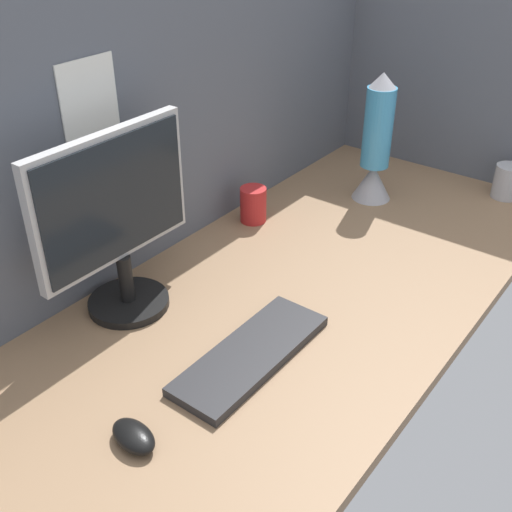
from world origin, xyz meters
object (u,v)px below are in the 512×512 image
Objects in this scene: mug_steel at (507,182)px; mug_red_plastic at (253,205)px; monitor at (116,218)px; lava_lamp at (376,148)px; mouse at (134,436)px; keyboard at (251,354)px.

mug_steel reaches higher than mug_red_plastic.
monitor is 4.12× the size of mug_red_plastic.
lava_lamp is at bearing 127.85° from mug_steel.
monitor is 45.69cm from mouse.
lava_lamp is (-24.52, 31.55, 10.64)cm from mug_steel.
mouse is 82.16cm from mug_red_plastic.
lava_lamp is at bearing -12.25° from monitor.
mouse is 0.26× the size of lava_lamp.
mug_steel is 76.47cm from mug_red_plastic.
mug_red_plastic is at bearing 1.80° from monitor.
mug_steel reaches higher than keyboard.
mug_red_plastic is at bearing 37.25° from keyboard.
mug_steel is 1.01× the size of mug_red_plastic.
mouse is (-26.82, -30.77, -20.54)cm from monitor.
mouse is 0.97× the size of mug_red_plastic.
mug_steel is (105.86, -49.21, -17.24)cm from monitor.
monitor is 4.23× the size of mouse.
mug_red_plastic is at bearing 149.59° from lava_lamp.
mug_red_plastic reaches higher than mouse.
keyboard is (2.61, -33.26, -21.24)cm from monitor.
lava_lamp is at bearing -30.41° from mug_red_plastic.
monitor is 1.09× the size of lava_lamp.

